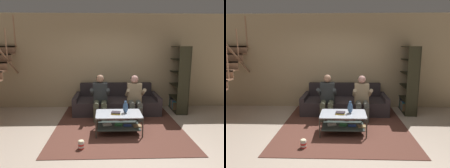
# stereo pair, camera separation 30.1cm
# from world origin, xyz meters

# --- Properties ---
(ground) EXTENTS (16.80, 16.80, 0.00)m
(ground) POSITION_xyz_m (0.00, 0.00, 0.00)
(ground) COLOR #BEA996
(back_partition) EXTENTS (8.40, 0.12, 2.90)m
(back_partition) POSITION_xyz_m (0.00, 2.46, 1.45)
(back_partition) COLOR tan
(back_partition) RESTS_ON ground
(couch) EXTENTS (2.46, 1.00, 0.81)m
(couch) POSITION_xyz_m (0.18, 1.90, 0.26)
(couch) COLOR #2F282A
(couch) RESTS_ON ground
(person_seated_left) EXTENTS (0.50, 0.58, 1.18)m
(person_seated_left) POSITION_xyz_m (-0.28, 1.32, 0.64)
(person_seated_left) COLOR #535640
(person_seated_left) RESTS_ON ground
(person_seated_right) EXTENTS (0.50, 0.58, 1.16)m
(person_seated_right) POSITION_xyz_m (0.64, 1.31, 0.63)
(person_seated_right) COLOR #4F534C
(person_seated_right) RESTS_ON ground
(coffee_table) EXTENTS (1.01, 0.63, 0.45)m
(coffee_table) POSITION_xyz_m (0.16, 0.40, 0.30)
(coffee_table) COLOR silver
(coffee_table) RESTS_ON ground
(area_rug) EXTENTS (3.00, 3.44, 0.01)m
(area_rug) POSITION_xyz_m (0.17, 1.02, 0.01)
(area_rug) COLOR brown
(area_rug) RESTS_ON ground
(vase) EXTENTS (0.12, 0.12, 0.27)m
(vase) POSITION_xyz_m (0.31, 0.43, 0.58)
(vase) COLOR #3A5B87
(vase) RESTS_ON coffee_table
(book_stack) EXTENTS (0.22, 0.18, 0.05)m
(book_stack) POSITION_xyz_m (0.09, 0.37, 0.48)
(book_stack) COLOR gold
(book_stack) RESTS_ON coffee_table
(bookshelf) EXTENTS (0.37, 1.12, 1.93)m
(bookshelf) POSITION_xyz_m (2.10, 2.10, 0.76)
(bookshelf) COLOR black
(bookshelf) RESTS_ON ground
(popcorn_tub) EXTENTS (0.12, 0.12, 0.18)m
(popcorn_tub) POSITION_xyz_m (-0.60, -0.33, 0.09)
(popcorn_tub) COLOR red
(popcorn_tub) RESTS_ON ground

